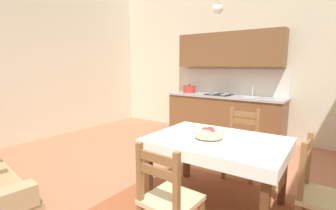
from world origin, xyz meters
The scene contains 10 objects.
ground_plane centered at (0.00, 0.00, -0.05)m, with size 6.71×6.01×0.10m, color #AD6B4C.
wall_back centered at (0.00, 2.76, 2.12)m, with size 6.71×0.12×4.24m, color beige.
wall_left centered at (-3.11, 0.00, 2.12)m, with size 0.12×6.01×4.24m, color beige.
area_rug centered at (0.96, -0.24, 0.00)m, with size 2.10×1.60×0.01m, color #984E2F.
kitchen_cabinetry centered at (-0.05, 2.43, 0.86)m, with size 2.45×0.63×2.20m.
dining_table centered at (0.96, -0.14, 0.63)m, with size 1.43×1.05×0.75m.
dining_chair_window_side centered at (1.95, -0.21, 0.44)m, with size 0.42×0.42×0.93m.
dining_chair_camera_side centered at (0.94, -1.01, 0.44)m, with size 0.43×0.43×0.93m.
dining_chair_kitchen_side centered at (0.93, 0.75, 0.44)m, with size 0.48×0.48×0.93m.
fruit_bowl centered at (0.89, -0.19, 0.81)m, with size 0.30×0.30×0.12m.
Camera 1 is at (2.03, -2.52, 1.53)m, focal length 26.58 mm.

